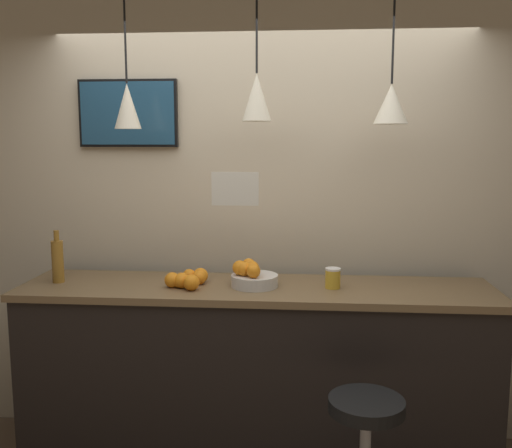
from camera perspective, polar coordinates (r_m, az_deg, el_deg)
name	(u,v)px	position (r m, az deg, el deg)	size (l,w,h in m)	color
back_wall	(262,207)	(3.54, 0.57, 1.70)	(8.00, 0.06, 2.90)	beige
service_counter	(256,375)	(3.37, 0.00, -14.88)	(2.65, 0.61, 1.05)	black
fruit_bowl	(252,276)	(3.18, -0.40, -5.24)	(0.26, 0.26, 0.15)	beige
orange_pile	(188,279)	(3.21, -6.83, -5.49)	(0.22, 0.26, 0.09)	orange
juice_bottle	(58,260)	(3.45, -19.22, -3.45)	(0.07, 0.07, 0.30)	olive
spread_jar	(333,278)	(3.17, 7.69, -5.38)	(0.08, 0.08, 0.11)	gold
pendant_lamp_left	(127,105)	(3.29, -12.74, 11.52)	(0.15, 0.15, 0.88)	black
pendant_lamp_middle	(257,97)	(3.15, 0.07, 12.63)	(0.16, 0.16, 0.84)	black
pendant_lamp_right	(391,103)	(3.17, 13.37, 11.68)	(0.18, 0.18, 0.86)	black
mounted_tv	(128,113)	(3.62, -12.67, 10.75)	(0.61, 0.04, 0.41)	black
hanging_menu_board	(235,189)	(2.89, -2.11, 3.54)	(0.24, 0.01, 0.17)	silver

